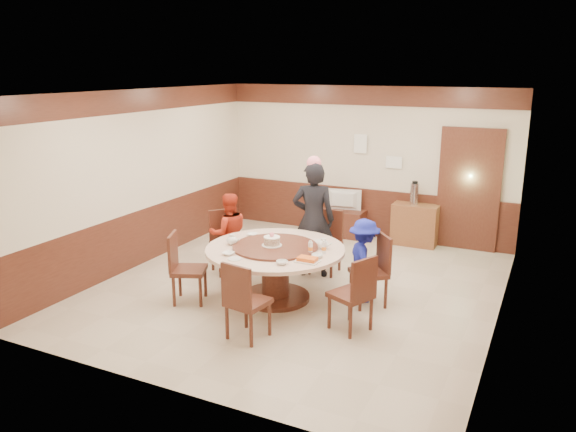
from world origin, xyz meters
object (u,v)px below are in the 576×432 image
at_px(banquet_table, 275,263).
at_px(television, 343,200).
at_px(person_standing, 313,220).
at_px(birthday_cake, 272,241).
at_px(shrimp_platter, 307,260).
at_px(person_blue, 364,261).
at_px(person_red, 229,233).
at_px(side_cabinet, 415,225).
at_px(tv_stand, 342,223).
at_px(thermos, 414,194).

distance_m(banquet_table, television, 3.27).
relative_size(person_standing, birthday_cake, 6.43).
distance_m(banquet_table, shrimp_platter, 0.75).
bearing_deg(shrimp_platter, person_blue, 59.72).
bearing_deg(person_red, shrimp_platter, 109.24).
relative_size(television, side_cabinet, 0.85).
distance_m(person_blue, tv_stand, 3.10).
xyz_separation_m(person_red, side_cabinet, (2.28, 2.65, -0.26)).
height_order(person_blue, television, person_blue).
xyz_separation_m(banquet_table, side_cabinet, (1.15, 3.29, -0.16)).
distance_m(birthday_cake, side_cabinet, 3.55).
distance_m(television, thermos, 1.36).
bearing_deg(person_blue, birthday_cake, 78.52).
height_order(banquet_table, tv_stand, banquet_table).
xyz_separation_m(banquet_table, person_blue, (1.11, 0.48, 0.05)).
xyz_separation_m(person_standing, shrimp_platter, (0.54, -1.44, -0.11)).
height_order(shrimp_platter, side_cabinet, shrimp_platter).
relative_size(person_red, tv_stand, 1.49).
height_order(shrimp_platter, thermos, thermos).
bearing_deg(person_standing, banquet_table, 66.95).
bearing_deg(television, thermos, 171.94).
bearing_deg(thermos, shrimp_platter, -97.50).
height_order(person_blue, birthday_cake, person_blue).
distance_m(person_red, birthday_cake, 1.30).
bearing_deg(side_cabinet, television, -178.76).
height_order(banquet_table, television, television).
xyz_separation_m(birthday_cake, side_cabinet, (1.19, 3.31, -0.47)).
xyz_separation_m(person_red, shrimp_platter, (1.76, -0.98, 0.14)).
bearing_deg(television, side_cabinet, 171.90).
bearing_deg(birthday_cake, side_cabinet, 70.28).
height_order(person_blue, shrimp_platter, person_blue).
bearing_deg(birthday_cake, person_blue, 23.77).
height_order(shrimp_platter, tv_stand, shrimp_platter).
bearing_deg(thermos, person_standing, -114.86).
bearing_deg(thermos, person_blue, -89.94).
height_order(person_standing, birthday_cake, person_standing).
bearing_deg(television, shrimp_platter, 94.14).
relative_size(banquet_table, person_standing, 1.07).
xyz_separation_m(person_blue, side_cabinet, (0.04, 2.81, -0.20)).
distance_m(person_standing, television, 2.19).
distance_m(birthday_cake, thermos, 3.51).
xyz_separation_m(person_blue, birthday_cake, (-1.15, -0.51, 0.27)).
distance_m(banquet_table, person_standing, 1.16).
xyz_separation_m(banquet_table, tv_stand, (-0.24, 3.26, -0.28)).
distance_m(shrimp_platter, television, 3.70).
bearing_deg(side_cabinet, birthday_cake, -109.72).
relative_size(person_blue, tv_stand, 1.36).
distance_m(tv_stand, side_cabinet, 1.39).
distance_m(person_standing, shrimp_platter, 1.54).
height_order(person_red, thermos, person_red).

